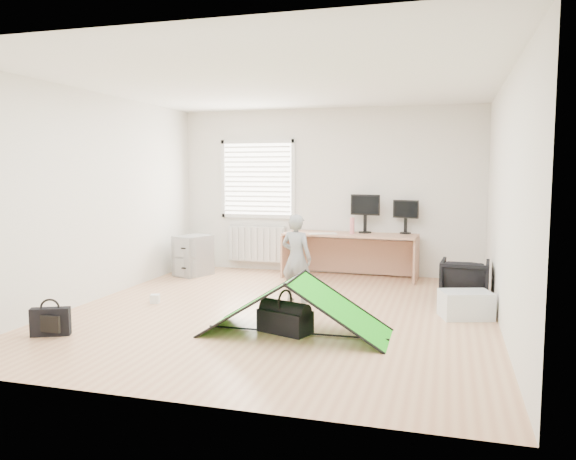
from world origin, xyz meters
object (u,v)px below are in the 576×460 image
(person, at_px, (296,258))
(duffel_bag, at_px, (285,321))
(storage_crate, at_px, (466,305))
(thermos, at_px, (352,226))
(monitor_left, at_px, (365,219))
(kite, at_px, (296,306))
(filing_cabinet, at_px, (193,255))
(laptop_bag, at_px, (50,322))
(desk, at_px, (350,256))
(monitor_right, at_px, (406,221))
(office_chair, at_px, (465,281))

(person, xyz_separation_m, duffel_bag, (0.25, -1.36, -0.45))
(storage_crate, bearing_deg, duffel_bag, -148.30)
(person, bearing_deg, thermos, -89.90)
(monitor_left, relative_size, kite, 0.24)
(filing_cabinet, xyz_separation_m, thermos, (2.52, 0.44, 0.51))
(person, height_order, laptop_bag, person)
(desk, xyz_separation_m, monitor_right, (0.83, 0.24, 0.55))
(desk, distance_m, duffel_bag, 3.19)
(filing_cabinet, distance_m, monitor_left, 2.83)
(duffel_bag, bearing_deg, office_chair, 66.85)
(desk, xyz_separation_m, kite, (-0.01, -3.20, -0.05))
(duffel_bag, bearing_deg, laptop_bag, -141.51)
(laptop_bag, distance_m, duffel_bag, 2.41)
(office_chair, bearing_deg, duffel_bag, 51.34)
(desk, bearing_deg, storage_crate, -47.46)
(filing_cabinet, distance_m, person, 2.51)
(monitor_right, bearing_deg, person, -105.26)
(monitor_right, relative_size, thermos, 1.57)
(desk, height_order, duffel_bag, desk)
(monitor_left, relative_size, laptop_bag, 1.21)
(laptop_bag, bearing_deg, person, 21.56)
(thermos, xyz_separation_m, laptop_bag, (-2.46, -3.92, -0.69))
(thermos, bearing_deg, filing_cabinet, -170.10)
(desk, bearing_deg, laptop_bag, -118.68)
(desk, xyz_separation_m, filing_cabinet, (-2.48, -0.47, -0.03))
(laptop_bag, bearing_deg, desk, 33.67)
(office_chair, bearing_deg, kite, 53.72)
(office_chair, distance_m, duffel_bag, 2.71)
(person, bearing_deg, office_chair, -150.24)
(kite, height_order, duffel_bag, kite)
(filing_cabinet, distance_m, thermos, 2.61)
(monitor_right, bearing_deg, filing_cabinet, -152.54)
(monitor_right, bearing_deg, desk, -148.59)
(filing_cabinet, distance_m, laptop_bag, 3.49)
(monitor_right, height_order, kite, monitor_right)
(filing_cabinet, height_order, office_chair, filing_cabinet)
(storage_crate, height_order, laptop_bag, storage_crate)
(monitor_left, xyz_separation_m, monitor_right, (0.63, 0.06, -0.03))
(kite, bearing_deg, storage_crate, 33.18)
(monitor_left, height_order, kite, monitor_left)
(monitor_left, bearing_deg, person, -97.15)
(filing_cabinet, bearing_deg, storage_crate, 0.55)
(laptop_bag, bearing_deg, thermos, 33.14)
(kite, bearing_deg, duffel_bag, 167.03)
(kite, xyz_separation_m, laptop_bag, (-2.41, -0.75, -0.15))
(monitor_left, distance_m, laptop_bag, 4.96)
(thermos, bearing_deg, office_chair, -35.06)
(desk, height_order, laptop_bag, desk)
(person, distance_m, duffel_bag, 1.46)
(monitor_left, distance_m, kite, 3.44)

